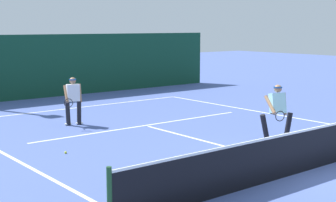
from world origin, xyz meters
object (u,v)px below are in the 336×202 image
tennis_ball (247,164)px  tennis_ball_extra (66,152)px  player_far (73,99)px  player_near (277,111)px

tennis_ball → tennis_ball_extra: 4.70m
player_far → tennis_ball_extra: bearing=74.3°
player_near → player_far: size_ratio=1.03×
player_near → player_far: player_near is taller
tennis_ball → player_far: bearing=97.3°
player_far → tennis_ball_extra: size_ratio=24.44×
player_near → tennis_ball_extra: bearing=-7.7°
player_far → tennis_ball: size_ratio=24.44×
tennis_ball → player_near: bearing=24.6°
player_near → player_far: bearing=-42.1°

